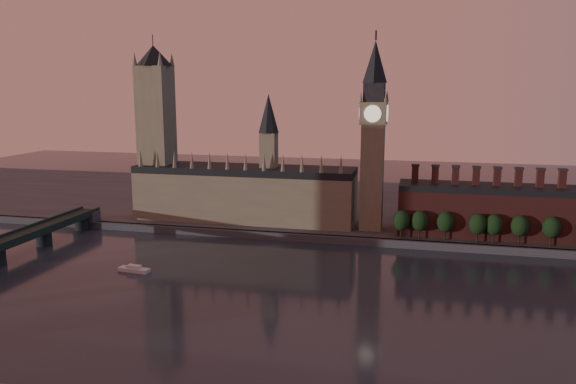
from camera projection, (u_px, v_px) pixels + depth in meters
name	position (u px, v px, depth m)	size (l,w,h in m)	color
ground	(317.00, 308.00, 210.55)	(900.00, 900.00, 0.00)	black
north_bank	(365.00, 207.00, 380.52)	(900.00, 182.00, 4.00)	#49494E
palace_of_westminster	(245.00, 191.00, 331.12)	(130.00, 30.30, 74.00)	#7D7459
victoria_tower	(156.00, 126.00, 336.94)	(24.00, 24.00, 108.00)	#7D7459
big_ben	(373.00, 134.00, 303.13)	(15.00, 15.00, 107.00)	#7D7459
chimney_block	(505.00, 211.00, 294.42)	(110.00, 25.00, 37.00)	#5D2723
embankment_tree_0	(401.00, 221.00, 291.52)	(8.60, 8.60, 14.88)	black
embankment_tree_1	(420.00, 221.00, 290.36)	(8.60, 8.60, 14.88)	black
embankment_tree_2	(445.00, 222.00, 288.08)	(8.60, 8.60, 14.88)	black
embankment_tree_3	(478.00, 224.00, 283.40)	(8.60, 8.60, 14.88)	black
embankment_tree_4	(494.00, 225.00, 282.37)	(8.60, 8.60, 14.88)	black
embankment_tree_5	(520.00, 226.00, 279.55)	(8.60, 8.60, 14.88)	black
embankment_tree_6	(551.00, 228.00, 276.81)	(8.60, 8.60, 14.88)	black
river_boat	(134.00, 269.00, 252.20)	(15.12, 5.86, 2.95)	silver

